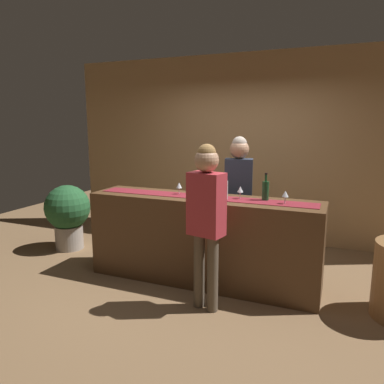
# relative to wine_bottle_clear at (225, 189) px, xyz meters

# --- Properties ---
(ground_plane) EXTENTS (10.00, 10.00, 0.00)m
(ground_plane) POSITION_rel_wine_bottle_clear_xyz_m (-0.27, 0.04, -1.13)
(ground_plane) COLOR brown
(back_wall) EXTENTS (6.00, 0.12, 2.90)m
(back_wall) POSITION_rel_wine_bottle_clear_xyz_m (-0.27, 1.94, 0.32)
(back_wall) COLOR tan
(back_wall) RESTS_ON ground
(bar_counter) EXTENTS (2.68, 0.60, 1.01)m
(bar_counter) POSITION_rel_wine_bottle_clear_xyz_m (-0.27, 0.04, -0.62)
(bar_counter) COLOR #543821
(bar_counter) RESTS_ON ground
(counter_runner_cloth) EXTENTS (2.55, 0.28, 0.01)m
(counter_runner_cloth) POSITION_rel_wine_bottle_clear_xyz_m (-0.27, 0.04, -0.11)
(counter_runner_cloth) COLOR maroon
(counter_runner_cloth) RESTS_ON bar_counter
(wine_bottle_clear) EXTENTS (0.07, 0.07, 0.30)m
(wine_bottle_clear) POSITION_rel_wine_bottle_clear_xyz_m (0.00, 0.00, 0.00)
(wine_bottle_clear) COLOR #B2C6C1
(wine_bottle_clear) RESTS_ON bar_counter
(wine_bottle_green) EXTENTS (0.07, 0.07, 0.30)m
(wine_bottle_green) POSITION_rel_wine_bottle_clear_xyz_m (0.42, 0.12, 0.00)
(wine_bottle_green) COLOR #194723
(wine_bottle_green) RESTS_ON bar_counter
(wine_glass_near_customer) EXTENTS (0.07, 0.07, 0.14)m
(wine_glass_near_customer) POSITION_rel_wine_bottle_clear_xyz_m (0.15, 0.09, -0.01)
(wine_glass_near_customer) COLOR silver
(wine_glass_near_customer) RESTS_ON bar_counter
(wine_glass_mid_counter) EXTENTS (0.07, 0.07, 0.14)m
(wine_glass_mid_counter) POSITION_rel_wine_bottle_clear_xyz_m (-0.58, 0.07, -0.01)
(wine_glass_mid_counter) COLOR silver
(wine_glass_mid_counter) RESTS_ON bar_counter
(wine_glass_far_end) EXTENTS (0.07, 0.07, 0.14)m
(wine_glass_far_end) POSITION_rel_wine_bottle_clear_xyz_m (0.65, 0.01, -0.01)
(wine_glass_far_end) COLOR silver
(wine_glass_far_end) RESTS_ON bar_counter
(bartender) EXTENTS (0.37, 0.27, 1.68)m
(bartender) POSITION_rel_wine_bottle_clear_xyz_m (-0.01, 0.62, -0.09)
(bartender) COLOR #26262B
(bartender) RESTS_ON ground
(customer_sipping) EXTENTS (0.38, 0.27, 1.65)m
(customer_sipping) POSITION_rel_wine_bottle_clear_xyz_m (-0.00, -0.57, -0.11)
(customer_sipping) COLOR brown
(customer_sipping) RESTS_ON ground
(potted_plant_tall) EXTENTS (0.65, 0.65, 0.96)m
(potted_plant_tall) POSITION_rel_wine_bottle_clear_xyz_m (-2.50, 0.34, -0.57)
(potted_plant_tall) COLOR #9E9389
(potted_plant_tall) RESTS_ON ground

